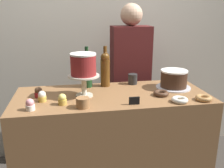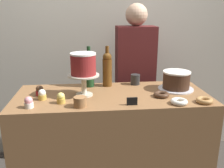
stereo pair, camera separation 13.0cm
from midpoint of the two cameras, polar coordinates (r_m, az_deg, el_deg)
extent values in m
cube|color=#BCB7A8|center=(2.62, -4.87, 11.25)|extent=(6.00, 0.05, 2.60)
cube|color=brown|center=(2.04, -1.89, -15.06)|extent=(1.42, 0.60, 0.95)
cylinder|color=beige|center=(1.82, -8.38, -2.57)|extent=(0.12, 0.12, 0.01)
cylinder|color=beige|center=(1.80, -8.48, -0.37)|extent=(0.04, 0.04, 0.13)
cylinder|color=beige|center=(1.78, -8.58, 1.86)|extent=(0.22, 0.22, 0.01)
cylinder|color=maroon|center=(1.76, -8.68, 4.25)|extent=(0.18, 0.18, 0.14)
cylinder|color=white|center=(1.74, -8.79, 6.73)|extent=(0.18, 0.18, 0.01)
cylinder|color=silver|center=(2.03, 12.02, -0.77)|extent=(0.27, 0.27, 0.01)
cylinder|color=#3D2619|center=(2.01, 12.13, 1.05)|extent=(0.20, 0.20, 0.12)
cylinder|color=white|center=(1.99, 12.25, 2.92)|extent=(0.21, 0.21, 0.01)
cylinder|color=#5B3814|center=(2.01, -3.42, 2.54)|extent=(0.08, 0.08, 0.22)
sphere|color=#5B3814|center=(1.98, -3.48, 6.11)|extent=(0.07, 0.07, 0.07)
cylinder|color=#5B3814|center=(1.97, -3.51, 7.56)|extent=(0.03, 0.03, 0.08)
cylinder|color=#193D1E|center=(2.00, -7.54, 2.36)|extent=(0.08, 0.08, 0.22)
sphere|color=#193D1E|center=(1.97, -7.68, 5.94)|extent=(0.07, 0.07, 0.07)
cylinder|color=#193D1E|center=(1.96, -7.74, 7.39)|extent=(0.03, 0.03, 0.08)
cylinder|color=white|center=(1.65, -20.30, -5.08)|extent=(0.06, 0.06, 0.03)
sphere|color=pink|center=(1.64, -20.41, -4.07)|extent=(0.05, 0.05, 0.05)
cylinder|color=gold|center=(1.69, -13.42, -4.06)|extent=(0.06, 0.06, 0.03)
sphere|color=#EFDB6B|center=(1.68, -13.49, -3.06)|extent=(0.05, 0.05, 0.05)
cylinder|color=gold|center=(1.78, -17.66, -3.31)|extent=(0.06, 0.06, 0.03)
sphere|color=white|center=(1.77, -17.75, -2.36)|extent=(0.05, 0.05, 0.05)
cylinder|color=red|center=(1.87, -18.31, -2.36)|extent=(0.06, 0.06, 0.03)
sphere|color=brown|center=(1.86, -18.40, -1.45)|extent=(0.05, 0.05, 0.05)
torus|color=#472D1E|center=(1.83, 9.14, -2.14)|extent=(0.11, 0.11, 0.03)
torus|color=silver|center=(1.73, 13.13, -3.56)|extent=(0.11, 0.11, 0.03)
torus|color=#B27F47|center=(1.81, 18.27, -3.08)|extent=(0.11, 0.11, 0.03)
cylinder|color=olive|center=(1.62, -8.97, -5.16)|extent=(0.08, 0.08, 0.01)
cylinder|color=olive|center=(1.61, -8.99, -4.79)|extent=(0.08, 0.08, 0.01)
cylinder|color=olive|center=(1.61, -9.01, -4.43)|extent=(0.08, 0.08, 0.01)
cylinder|color=olive|center=(1.60, -9.03, -4.06)|extent=(0.08, 0.08, 0.01)
cylinder|color=olive|center=(1.60, -9.04, -3.69)|extent=(0.08, 0.08, 0.01)
cylinder|color=olive|center=(1.60, -9.06, -3.33)|extent=(0.08, 0.08, 0.01)
cube|color=black|center=(1.64, 2.84, -3.86)|extent=(0.07, 0.01, 0.05)
cylinder|color=#282828|center=(2.08, 2.97, 1.13)|extent=(0.08, 0.08, 0.08)
cube|color=black|center=(2.59, 2.47, -9.00)|extent=(0.28, 0.18, 0.85)
cube|color=#4C1919|center=(2.37, 2.69, 6.43)|extent=(0.36, 0.22, 0.55)
sphere|color=tan|center=(2.33, 2.81, 15.54)|extent=(0.20, 0.20, 0.20)
camera|label=1|loc=(0.07, -92.06, -0.62)|focal=40.07mm
camera|label=2|loc=(0.07, 87.94, 0.62)|focal=40.07mm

